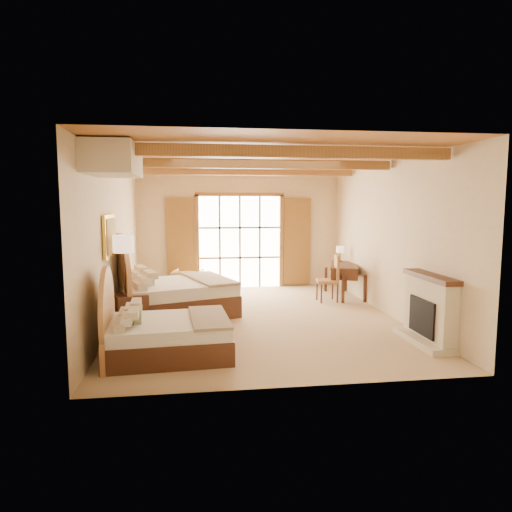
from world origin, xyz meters
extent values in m
plane|color=tan|center=(0.00, 0.00, 0.00)|extent=(7.00, 7.00, 0.00)
plane|color=beige|center=(0.00, 3.50, 1.60)|extent=(5.50, 0.00, 5.50)
plane|color=beige|center=(-2.75, 0.00, 1.60)|extent=(0.00, 7.00, 7.00)
plane|color=beige|center=(2.75, 0.00, 1.60)|extent=(0.00, 7.00, 7.00)
plane|color=#AD6A30|center=(0.00, 0.00, 3.20)|extent=(7.00, 7.00, 0.00)
cube|color=white|center=(0.00, 3.46, 1.25)|extent=(2.20, 0.02, 2.50)
cube|color=olive|center=(-1.60, 3.43, 1.25)|extent=(0.75, 0.06, 2.40)
cube|color=olive|center=(1.60, 3.43, 1.25)|extent=(0.75, 0.06, 2.40)
cube|color=beige|center=(2.62, -2.00, 0.55)|extent=(0.25, 1.30, 1.10)
cube|color=black|center=(2.55, -2.00, 0.45)|extent=(0.18, 0.80, 0.60)
cube|color=beige|center=(2.53, -2.00, 0.05)|extent=(0.45, 1.40, 0.10)
cube|color=#4A281D|center=(2.61, -2.00, 1.12)|extent=(0.30, 1.40, 0.08)
cube|color=gold|center=(-2.71, -0.75, 1.75)|extent=(0.05, 0.95, 0.75)
cube|color=tan|center=(-2.68, -0.75, 1.75)|extent=(0.02, 0.82, 0.62)
cube|color=beige|center=(-2.40, -2.00, 2.95)|extent=(0.70, 1.40, 0.45)
cube|color=#4A281D|center=(-1.67, -2.07, 0.18)|extent=(1.94, 1.52, 0.36)
cube|color=silver|center=(-1.67, -2.07, 0.46)|extent=(1.90, 1.49, 0.20)
cube|color=#9A8068|center=(-1.03, -2.07, 0.57)|extent=(0.65, 1.46, 0.05)
cube|color=#969F76|center=(-2.10, -2.07, 0.67)|extent=(0.13, 0.39, 0.22)
cube|color=#4A281D|center=(-1.67, 0.52, 0.22)|extent=(2.73, 2.38, 0.45)
cube|color=silver|center=(-1.67, 0.52, 0.57)|extent=(2.68, 2.34, 0.25)
cube|color=#9A8068|center=(-0.89, 0.52, 0.71)|extent=(1.22, 1.90, 0.06)
cube|color=#969F76|center=(-2.20, 0.52, 0.83)|extent=(0.28, 0.49, 0.27)
cube|color=#4A281D|center=(-2.43, -0.47, 0.33)|extent=(0.70, 0.70, 0.66)
cylinder|color=#382416|center=(-2.50, -0.61, 0.02)|extent=(0.25, 0.25, 0.03)
cylinder|color=#382416|center=(-2.50, -0.61, 0.78)|extent=(0.04, 0.04, 1.50)
cylinder|color=#FFE1B6|center=(-2.50, -0.61, 1.60)|extent=(0.37, 0.37, 0.31)
imported|color=tan|center=(-1.42, 2.50, 0.33)|extent=(0.83, 0.85, 0.66)
cube|color=tan|center=(-1.03, 2.57, 0.21)|extent=(0.59, 0.59, 0.41)
cube|color=#4A281D|center=(2.45, 1.84, 0.78)|extent=(1.10, 1.63, 0.05)
cube|color=#4A281D|center=(2.45, 1.84, 0.65)|extent=(1.06, 1.59, 0.24)
cube|color=#9A5D3B|center=(1.86, 1.36, 0.49)|extent=(0.55, 0.55, 0.06)
cube|color=#9A5D3B|center=(2.08, 1.36, 0.81)|extent=(0.13, 0.49, 0.59)
cylinder|color=#382416|center=(2.48, 2.33, 0.82)|extent=(0.12, 0.12, 0.02)
cylinder|color=#382416|center=(2.48, 2.33, 0.96)|extent=(0.02, 0.02, 0.28)
cylinder|color=#FFE1B6|center=(2.48, 2.33, 1.13)|extent=(0.20, 0.20, 0.16)
camera|label=1|loc=(-1.26, -8.95, 2.33)|focal=32.00mm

